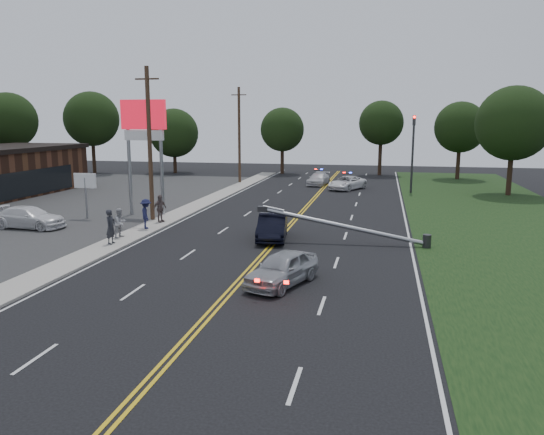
% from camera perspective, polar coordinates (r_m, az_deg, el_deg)
% --- Properties ---
extents(ground, '(120.00, 120.00, 0.00)m').
position_cam_1_polar(ground, '(22.09, -3.67, -7.04)').
color(ground, black).
rests_on(ground, ground).
extents(sidewalk, '(1.80, 70.00, 0.12)m').
position_cam_1_polar(sidewalk, '(34.04, -12.86, -0.95)').
color(sidewalk, '#A39E93').
rests_on(sidewalk, ground).
extents(grass_verge, '(12.00, 80.00, 0.01)m').
position_cam_1_polar(grass_verge, '(31.97, 25.72, -2.56)').
color(grass_verge, black).
rests_on(grass_verge, ground).
extents(centerline_yellow, '(0.36, 80.00, 0.00)m').
position_cam_1_polar(centerline_yellow, '(31.52, 1.18, -1.68)').
color(centerline_yellow, gold).
rests_on(centerline_yellow, ground).
extents(pylon_sign, '(3.20, 0.35, 8.00)m').
position_cam_1_polar(pylon_sign, '(37.92, -13.61, 9.20)').
color(pylon_sign, gray).
rests_on(pylon_sign, ground).
extents(small_sign, '(1.60, 0.14, 3.10)m').
position_cam_1_polar(small_sign, '(38.06, -19.44, 3.37)').
color(small_sign, gray).
rests_on(small_sign, ground).
extents(traffic_signal, '(0.28, 0.41, 7.05)m').
position_cam_1_polar(traffic_signal, '(50.41, 14.92, 7.34)').
color(traffic_signal, '#2D2D30').
rests_on(traffic_signal, ground).
extents(fallen_streetlight, '(9.36, 0.44, 1.91)m').
position_cam_1_polar(fallen_streetlight, '(28.90, 8.63, -1.07)').
color(fallen_streetlight, '#2D2D30').
rests_on(fallen_streetlight, ground).
extents(utility_pole_mid, '(1.60, 0.28, 10.00)m').
position_cam_1_polar(utility_pole_mid, '(35.59, -13.02, 7.69)').
color(utility_pole_mid, '#382619').
rests_on(utility_pole_mid, ground).
extents(utility_pole_far, '(1.60, 0.28, 10.00)m').
position_cam_1_polar(utility_pole_far, '(56.31, -3.54, 8.85)').
color(utility_pole_far, '#382619').
rests_on(utility_pole_far, ground).
extents(tree_3, '(6.06, 6.06, 9.62)m').
position_cam_1_polar(tree_3, '(65.56, -26.46, 9.32)').
color(tree_3, black).
rests_on(tree_3, ground).
extents(tree_4, '(6.69, 6.69, 10.12)m').
position_cam_1_polar(tree_4, '(70.18, -18.84, 9.99)').
color(tree_4, black).
rests_on(tree_4, ground).
extents(tree_5, '(6.11, 6.11, 8.08)m').
position_cam_1_polar(tree_5, '(68.65, -10.50, 8.92)').
color(tree_5, black).
rests_on(tree_5, ground).
extents(tree_6, '(5.41, 5.41, 8.18)m').
position_cam_1_polar(tree_6, '(66.58, 1.12, 9.43)').
color(tree_6, black).
rests_on(tree_6, ground).
extents(tree_7, '(5.31, 5.31, 8.96)m').
position_cam_1_polar(tree_7, '(66.07, 11.67, 9.92)').
color(tree_7, black).
rests_on(tree_7, ground).
extents(tree_8, '(5.70, 5.70, 8.70)m').
position_cam_1_polar(tree_8, '(63.79, 19.60, 9.13)').
color(tree_8, black).
rests_on(tree_8, ground).
extents(tree_9, '(6.51, 6.51, 9.61)m').
position_cam_1_polar(tree_9, '(51.61, 24.56, 9.19)').
color(tree_9, black).
rests_on(tree_9, ground).
extents(crashed_sedan, '(2.10, 4.53, 1.44)m').
position_cam_1_polar(crashed_sedan, '(29.80, 0.04, -0.99)').
color(crashed_sedan, black).
rests_on(crashed_sedan, ground).
extents(waiting_sedan, '(2.90, 4.34, 1.37)m').
position_cam_1_polar(waiting_sedan, '(21.62, 1.10, -5.51)').
color(waiting_sedan, '#A4A6AC').
rests_on(waiting_sedan, ground).
extents(parked_car, '(4.69, 2.04, 1.34)m').
position_cam_1_polar(parked_car, '(36.21, -24.68, 0.01)').
color(parked_car, white).
rests_on(parked_car, ground).
extents(emergency_a, '(3.98, 5.09, 1.29)m').
position_cam_1_polar(emergency_a, '(51.82, 8.08, 3.70)').
color(emergency_a, white).
rests_on(emergency_a, ground).
extents(emergency_b, '(2.23, 4.50, 1.26)m').
position_cam_1_polar(emergency_b, '(55.16, 5.02, 4.15)').
color(emergency_b, silver).
rests_on(emergency_b, ground).
extents(bystander_a, '(0.48, 0.70, 1.84)m').
position_cam_1_polar(bystander_a, '(29.43, -16.96, -0.96)').
color(bystander_a, '#24252C').
rests_on(bystander_a, sidewalk).
extents(bystander_b, '(0.81, 0.94, 1.66)m').
position_cam_1_polar(bystander_b, '(30.92, -16.00, -0.55)').
color(bystander_b, '#A5A4A9').
rests_on(bystander_b, sidewalk).
extents(bystander_c, '(1.15, 1.36, 1.82)m').
position_cam_1_polar(bystander_c, '(33.00, -13.39, 0.39)').
color(bystander_c, '#181B3D').
rests_on(bystander_c, sidewalk).
extents(bystander_d, '(0.83, 1.13, 1.78)m').
position_cam_1_polar(bystander_d, '(34.94, -11.96, 0.96)').
color(bystander_d, '#62514F').
rests_on(bystander_d, sidewalk).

